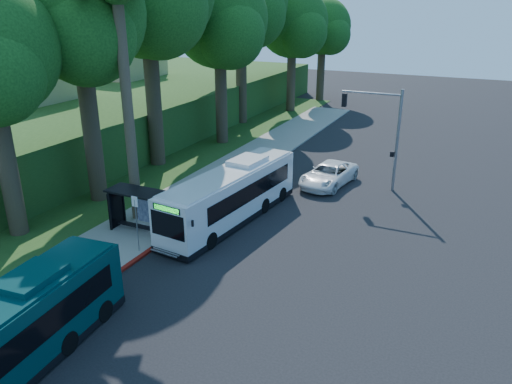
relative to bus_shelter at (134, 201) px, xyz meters
The scene contains 17 objects.
ground 8.00m from the bus_shelter, 21.51° to the left, with size 140.00×140.00×0.00m, color black.
sidewalk 3.35m from the bus_shelter, 90.90° to the left, with size 4.50×70.00×0.12m, color gray.
red_curb 3.07m from the bus_shelter, 26.83° to the right, with size 0.25×30.00×0.13m, color maroon.
grass_verge 9.90m from the bus_shelter, 126.16° to the left, with size 8.00×70.00×0.06m, color #234719.
bus_shelter is the anchor object (origin of this frame).
stop_sign_pole 2.85m from the bus_shelter, 49.08° to the right, with size 0.35×0.06×3.17m.
traffic_signal_pole 17.15m from the bus_shelter, 49.36° to the left, with size 4.10×0.30×7.00m.
palm_tree 10.70m from the bus_shelter, 124.80° to the left, with size 4.20×4.20×14.40m.
hillside_backdrop 26.18m from the bus_shelter, 136.68° to the left, with size 24.00×60.00×8.80m.
tree_0 11.08m from the bus_shelter, 151.08° to the left, with size 8.40×8.00×15.70m.
tree_2 21.25m from the bus_shelter, 103.83° to the left, with size 8.82×8.40×15.12m.
tree_3 29.46m from the bus_shelter, 103.86° to the left, with size 10.08×9.60×17.28m.
tree_4 35.97m from the bus_shelter, 96.78° to the left, with size 8.40×8.00×14.14m.
tree_5 43.55m from the bus_shelter, 94.21° to the left, with size 7.35×7.00×12.86m.
white_bus 5.67m from the bus_shelter, 40.89° to the left, with size 3.58×11.56×3.39m.
teal_bus 12.19m from the bus_shelter, 73.07° to the right, with size 3.31×11.13×3.27m.
pickup 14.31m from the bus_shelter, 57.50° to the left, with size 2.58×5.59×1.55m, color white.
Camera 1 is at (10.04, -23.43, 12.35)m, focal length 35.00 mm.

